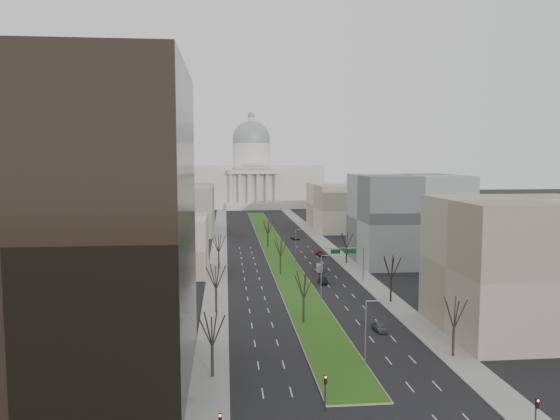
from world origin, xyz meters
TOP-DOWN VIEW (x-y plane):
  - ground at (0.00, 120.00)m, footprint 600.00×600.00m
  - median at (0.00, 118.99)m, footprint 8.00×222.03m
  - sidewalk_left at (-17.50, 95.00)m, footprint 5.00×330.00m
  - sidewalk_right at (17.50, 95.00)m, footprint 5.00×330.00m
  - capitol at (0.00, 269.59)m, footprint 80.00×46.00m
  - building_glass_tower at (-37.00, 18.00)m, footprint 34.00×30.00m
  - building_beige_left at (-33.00, 85.00)m, footprint 26.00×22.00m
  - building_tan_right at (33.00, 32.00)m, footprint 26.00×24.00m
  - building_grey_right at (34.00, 92.00)m, footprint 28.00×26.00m
  - building_far_left at (-35.00, 160.00)m, footprint 30.00×40.00m
  - building_far_right at (35.00, 165.00)m, footprint 30.00×40.00m
  - tree_left_near at (-17.20, 18.00)m, footprint 5.10×5.10m
  - tree_left_mid at (-17.20, 48.00)m, footprint 5.40×5.40m
  - tree_left_far at (-17.20, 88.00)m, footprint 5.28×5.28m
  - tree_right_near at (17.20, 22.00)m, footprint 5.16×5.16m
  - tree_right_mid at (17.20, 52.00)m, footprint 5.52×5.52m
  - tree_right_far at (17.20, 92.00)m, footprint 5.04×5.04m
  - tree_median_a at (-2.00, 40.00)m, footprint 5.40×5.40m
  - tree_median_b at (-2.00, 80.00)m, footprint 5.40×5.40m
  - tree_median_c at (-2.00, 120.00)m, footprint 5.40×5.40m
  - streetlamp_median_a at (3.76, 20.00)m, footprint 1.90×0.20m
  - streetlamp_median_b at (3.76, 55.00)m, footprint 1.90×0.20m
  - streetlamp_median_c at (3.76, 95.00)m, footprint 1.90×0.20m
  - traffic_signal_right at (16.00, -1.07)m, footprint 0.32×0.41m
  - traffic_signal_median at (-4.30, 6.93)m, footprint 0.32×0.41m
  - mast_arm_signs at (13.49, 70.03)m, footprint 9.12×0.24m
  - car_grey_near at (9.89, 34.51)m, footprint 1.91×4.18m
  - car_black at (6.73, 69.49)m, footprint 1.61×4.57m
  - car_red at (12.16, 104.14)m, footprint 2.38×5.06m
  - car_grey_far at (8.99, 137.11)m, footprint 3.02×5.15m
  - box_van at (8.14, 82.43)m, footprint 2.42×6.50m

SIDE VIEW (x-z plane):
  - ground at x=0.00m, z-range 0.00..0.00m
  - sidewalk_left at x=-17.50m, z-range 0.00..0.15m
  - sidewalk_right at x=17.50m, z-range 0.00..0.15m
  - median at x=0.00m, z-range 0.00..0.20m
  - car_grey_far at x=8.99m, z-range 0.00..1.35m
  - car_grey_near at x=9.89m, z-range 0.00..1.39m
  - car_red at x=12.16m, z-range 0.00..1.43m
  - car_black at x=6.73m, z-range 0.00..1.51m
  - box_van at x=8.14m, z-range 0.00..1.77m
  - traffic_signal_right at x=16.00m, z-range 0.64..4.94m
  - traffic_signal_median at x=-4.30m, z-range 0.64..4.94m
  - streetlamp_median_a at x=3.76m, z-range 0.23..9.39m
  - streetlamp_median_b at x=3.76m, z-range 0.23..9.39m
  - streetlamp_median_c at x=3.76m, z-range 0.23..9.39m
  - mast_arm_signs at x=13.49m, z-range 2.06..10.15m
  - tree_right_far at x=17.20m, z-range 1.99..11.07m
  - tree_left_near at x=-17.20m, z-range 2.02..11.20m
  - tree_right_near at x=17.20m, z-range 2.04..11.33m
  - tree_left_far at x=-17.20m, z-range 2.09..11.59m
  - tree_left_mid at x=-17.20m, z-range 2.14..11.86m
  - tree_median_a at x=-2.00m, z-range 2.14..11.86m
  - tree_median_b at x=-2.00m, z-range 2.14..11.86m
  - tree_median_c at x=-2.00m, z-range 2.14..11.86m
  - building_beige_left at x=-33.00m, z-range 0.00..14.00m
  - tree_right_mid at x=17.20m, z-range 2.19..12.12m
  - building_far_left at x=-35.00m, z-range 0.00..18.00m
  - building_far_right at x=35.00m, z-range 0.00..18.00m
  - building_tan_right at x=33.00m, z-range 0.00..22.00m
  - building_grey_right at x=34.00m, z-range 0.00..24.00m
  - capitol at x=0.00m, z-range -11.19..43.81m
  - building_glass_tower at x=-37.00m, z-range 0.00..40.00m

